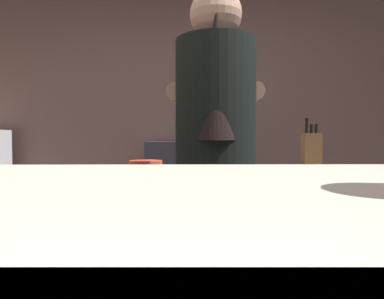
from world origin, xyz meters
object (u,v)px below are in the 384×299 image
at_px(bartender, 215,160).
at_px(knife_block, 311,149).
at_px(chefs_knife, 260,169).
at_px(mixing_bowl, 146,165).
at_px(bottle_hot_sauce, 238,132).
at_px(bottle_vinegar, 227,133).
at_px(bottle_soy, 179,131).
at_px(bottle_olive_oil, 212,131).

height_order(bartender, knife_block, bartender).
bearing_deg(knife_block, chefs_knife, -159.51).
height_order(bartender, chefs_knife, bartender).
height_order(mixing_bowl, bottle_hot_sauce, bottle_hot_sauce).
xyz_separation_m(bottle_hot_sauce, bottle_vinegar, (-0.09, 0.02, -0.01)).
distance_m(bartender, bottle_soy, 1.77).
distance_m(chefs_knife, bottle_olive_oil, 1.41).
xyz_separation_m(knife_block, mixing_bowl, (-0.95, -0.12, -0.08)).
distance_m(mixing_bowl, bottle_soy, 1.36).
relative_size(mixing_bowl, bottle_olive_oil, 0.70).
height_order(bottle_olive_oil, bottle_soy, bottle_olive_oil).
xyz_separation_m(mixing_bowl, bottle_vinegar, (0.60, 1.32, 0.19)).
relative_size(knife_block, bottle_olive_oil, 1.12).
bearing_deg(mixing_bowl, bartender, -49.55).
xyz_separation_m(bottle_olive_oil, bottle_soy, (-0.31, -0.04, -0.00)).
relative_size(knife_block, mixing_bowl, 1.60).
relative_size(knife_block, bottle_hot_sauce, 1.26).
height_order(knife_block, bottle_olive_oil, bottle_olive_oil).
xyz_separation_m(bartender, mixing_bowl, (-0.35, 0.41, -0.05)).
relative_size(bottle_soy, bottle_vinegar, 1.18).
distance_m(bottle_olive_oil, bottle_soy, 0.32).
relative_size(bottle_olive_oil, bottle_vinegar, 1.21).
height_order(mixing_bowl, bottle_soy, bottle_soy).
distance_m(mixing_bowl, bottle_vinegar, 1.46).
distance_m(bottle_olive_oil, bottle_vinegar, 0.16).
bearing_deg(bottle_hot_sauce, bottle_soy, 175.12).
relative_size(bartender, chefs_knife, 7.20).
height_order(knife_block, bottle_soy, bottle_soy).
bearing_deg(bottle_soy, chefs_knife, -70.00).
bearing_deg(bartender, bottle_vinegar, -5.19).
height_order(mixing_bowl, bottle_vinegar, bottle_vinegar).
bearing_deg(bottle_hot_sauce, knife_block, -77.57).
bearing_deg(knife_block, bottle_vinegar, 106.37).
bearing_deg(chefs_knife, bottle_hot_sauce, 92.29).
bearing_deg(chefs_knife, knife_block, 25.58).
xyz_separation_m(bartender, bottle_soy, (-0.21, 1.75, 0.15)).
height_order(bottle_hot_sauce, bottle_soy, bottle_soy).
xyz_separation_m(knife_block, bottle_hot_sauce, (-0.26, 1.18, 0.12)).
height_order(bottle_olive_oil, bottle_vinegar, bottle_olive_oil).
height_order(bartender, bottle_vinegar, bartender).
height_order(knife_block, chefs_knife, knife_block).
bearing_deg(chefs_knife, bartender, -119.48).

